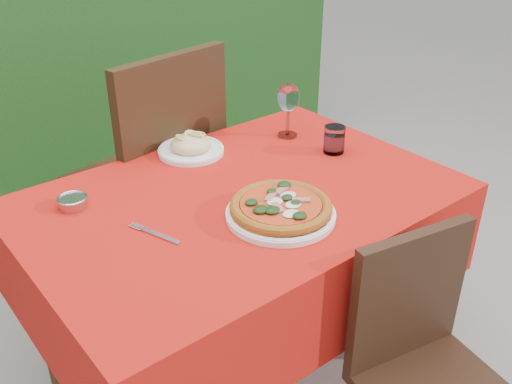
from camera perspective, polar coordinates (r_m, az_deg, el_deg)
ground at (r=2.16m, az=-1.31°, el=-17.76°), size 60.00×60.00×0.00m
hedge at (r=2.94m, az=-20.96°, el=14.36°), size 3.20×0.55×1.78m
dining_table at (r=1.77m, az=-1.52°, el=-4.43°), size 1.26×0.86×0.75m
chair_near at (r=1.63m, az=16.42°, el=-15.59°), size 0.43×0.43×0.80m
chair_far at (r=2.21m, az=-9.82°, el=2.58°), size 0.54×0.54×1.05m
pizza_plate at (r=1.56m, az=2.49°, el=-1.71°), size 0.30×0.30×0.06m
pasta_plate at (r=1.94m, az=-6.54°, el=4.51°), size 0.22×0.22×0.06m
water_glass at (r=1.95m, az=7.83°, el=5.09°), size 0.07×0.07×0.09m
wine_glass at (r=2.03m, az=3.26°, el=9.18°), size 0.08×0.08×0.20m
fork at (r=1.51m, az=-9.61°, el=-4.31°), size 0.08×0.18×0.00m
steel_ramekin at (r=1.70m, az=-17.85°, el=-1.02°), size 0.08×0.08×0.03m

